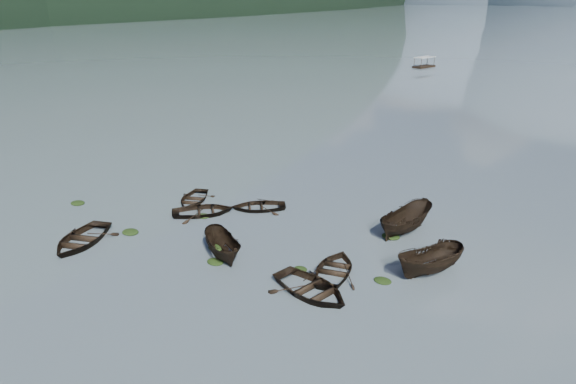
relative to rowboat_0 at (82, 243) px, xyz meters
The scene contains 21 objects.
ground_plane 8.74m from the rowboat_0, ahead, with size 2400.00×2400.00×0.00m, color #4D5960.
left_ridge_far 532.94m from the rowboat_0, 152.18° to the left, with size 560.00×1400.00×380.00m, color black.
haze_mtn_a 933.18m from the rowboat_0, 105.63° to the left, with size 520.00×520.00×280.00m, color #475666.
rowboat_0 is the anchor object (origin of this frame).
rowboat_1 8.42m from the rowboat_0, 67.75° to the left, with size 3.13×4.38×0.91m, color black.
rowboat_2 9.46m from the rowboat_0, 23.98° to the left, with size 1.64×4.36×1.68m, color black.
rowboat_3 16.31m from the rowboat_0, 21.52° to the left, with size 3.03×4.25×0.88m, color black.
rowboat_4 15.56m from the rowboat_0, 12.66° to the left, with size 3.39×4.75×0.98m, color black.
rowboat_5 21.61m from the rowboat_0, 24.80° to the left, with size 1.78×4.72×1.82m, color black.
rowboat_6 9.21m from the rowboat_0, 84.66° to the left, with size 2.74×3.84×0.80m, color black.
rowboat_7 12.32m from the rowboat_0, 61.46° to the left, with size 2.86×4.00×0.83m, color black.
rowboat_8 21.09m from the rowboat_0, 39.41° to the left, with size 1.90×5.04×1.95m, color black.
weed_clump_0 3.07m from the rowboat_0, 63.34° to the left, with size 1.20×0.98×0.26m, color black.
weed_clump_1 8.72m from the rowboat_0, 29.99° to the left, with size 1.06×0.85×0.23m, color black.
weed_clump_2 9.24m from the rowboat_0, 18.87° to the left, with size 1.09×0.87×0.24m, color black.
weed_clump_3 14.31m from the rowboat_0, 21.22° to the left, with size 0.82×0.69×0.18m, color black.
weed_clump_4 19.02m from the rowboat_0, 20.62° to the left, with size 1.01×0.80×0.21m, color black.
weed_clump_5 7.06m from the rowboat_0, 147.60° to the left, with size 1.15×0.93×0.24m, color black.
weed_clump_6 8.25m from the rowboat_0, 64.84° to the left, with size 1.06×0.88×0.22m, color black.
weed_clump_7 19.93m from the rowboat_0, 37.12° to the left, with size 1.21×0.97×0.26m, color black.
pontoon_left 91.97m from the rowboat_0, 97.57° to the left, with size 2.21×5.31×2.04m, color black, non-canonical shape.
Camera 1 is at (18.92, -15.23, 14.97)m, focal length 32.00 mm.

